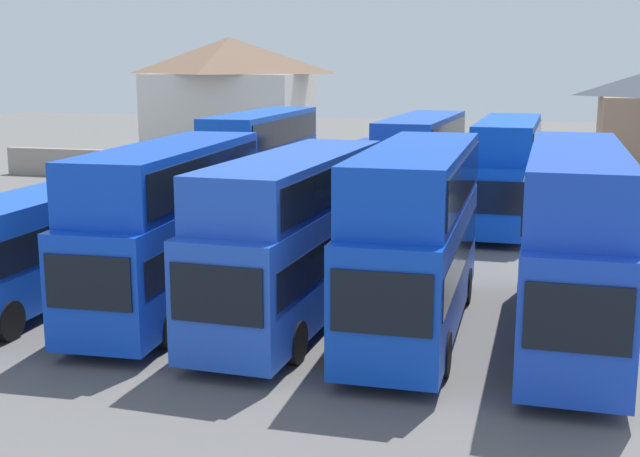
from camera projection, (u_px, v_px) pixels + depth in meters
ground at (400, 213)px, 41.56m from camera, size 140.00×140.00×0.00m
depot_boundary_wall at (423, 175)px, 48.63m from camera, size 56.00×0.50×1.80m
bus_1 at (47, 239)px, 25.88m from camera, size 2.61×12.03×3.47m
bus_2 at (171, 219)px, 24.76m from camera, size 3.14×10.42×5.01m
bus_3 at (295, 229)px, 23.74m from camera, size 2.94×10.77×4.81m
bus_4 at (416, 229)px, 22.79m from camera, size 2.78×10.50×5.15m
bus_5 at (574, 234)px, 21.99m from camera, size 2.55×11.29×5.19m
bus_6 at (262, 157)px, 40.73m from camera, size 2.82×11.62×5.01m
bus_7 at (361, 178)px, 39.74m from camera, size 3.29×10.26×3.44m
bus_8 at (421, 163)px, 38.60m from camera, size 2.96×10.93×4.95m
bus_9 at (507, 167)px, 37.42m from camera, size 2.72×10.41×4.89m
house_terrace_left at (231, 101)px, 59.83m from camera, size 11.30×8.28×9.18m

